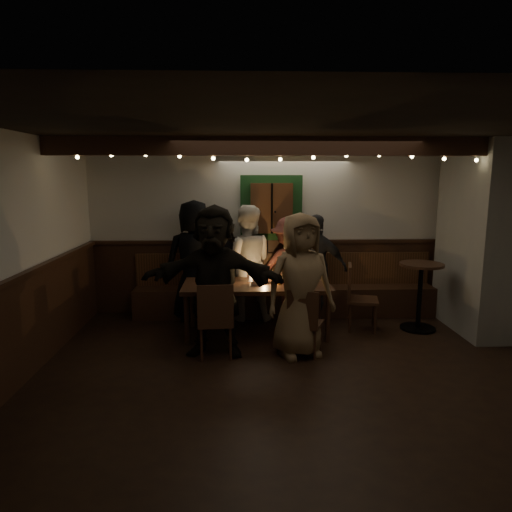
{
  "coord_description": "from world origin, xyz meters",
  "views": [
    {
      "loc": [
        -0.7,
        -4.59,
        2.16
      ],
      "look_at": [
        -0.47,
        1.6,
        1.05
      ],
      "focal_mm": 32.0,
      "sensor_mm": 36.0,
      "label": 1
    }
  ],
  "objects_px": {
    "person_e": "(316,267)",
    "chair_near_right": "(304,319)",
    "high_top": "(420,288)",
    "person_f": "(214,281)",
    "person_c": "(246,263)",
    "person_d": "(289,268)",
    "chair_end": "(356,293)",
    "dining_table": "(256,288)",
    "person_b": "(223,267)",
    "chair_near_left": "(215,317)",
    "person_g": "(300,285)",
    "person_a": "(195,261)"
  },
  "relations": [
    {
      "from": "person_e",
      "to": "chair_near_right",
      "type": "bearing_deg",
      "value": 99.13
    },
    {
      "from": "high_top",
      "to": "person_f",
      "type": "distance_m",
      "value": 2.94
    },
    {
      "from": "person_c",
      "to": "person_e",
      "type": "xyz_separation_m",
      "value": [
        1.06,
        0.04,
        -0.07
      ]
    },
    {
      "from": "person_d",
      "to": "person_f",
      "type": "distance_m",
      "value": 1.72
    },
    {
      "from": "high_top",
      "to": "chair_end",
      "type": "bearing_deg",
      "value": 178.31
    },
    {
      "from": "chair_end",
      "to": "person_f",
      "type": "distance_m",
      "value": 2.12
    },
    {
      "from": "dining_table",
      "to": "person_f",
      "type": "bearing_deg",
      "value": -128.5
    },
    {
      "from": "chair_near_right",
      "to": "chair_end",
      "type": "distance_m",
      "value": 1.28
    },
    {
      "from": "chair_end",
      "to": "dining_table",
      "type": "bearing_deg",
      "value": -174.62
    },
    {
      "from": "high_top",
      "to": "person_e",
      "type": "bearing_deg",
      "value": 155.62
    },
    {
      "from": "chair_end",
      "to": "person_b",
      "type": "xyz_separation_m",
      "value": [
        -1.88,
        0.6,
        0.26
      ]
    },
    {
      "from": "person_b",
      "to": "person_c",
      "type": "xyz_separation_m",
      "value": [
        0.35,
        -0.04,
        0.07
      ]
    },
    {
      "from": "dining_table",
      "to": "person_c",
      "type": "xyz_separation_m",
      "value": [
        -0.13,
        0.68,
        0.21
      ]
    },
    {
      "from": "chair_near_left",
      "to": "person_g",
      "type": "height_order",
      "value": "person_g"
    },
    {
      "from": "chair_near_left",
      "to": "person_e",
      "type": "xyz_separation_m",
      "value": [
        1.45,
        1.56,
        0.27
      ]
    },
    {
      "from": "person_f",
      "to": "person_g",
      "type": "distance_m",
      "value": 1.02
    },
    {
      "from": "chair_near_left",
      "to": "chair_near_right",
      "type": "height_order",
      "value": "chair_near_left"
    },
    {
      "from": "dining_table",
      "to": "person_g",
      "type": "height_order",
      "value": "person_g"
    },
    {
      "from": "chair_near_left",
      "to": "person_b",
      "type": "bearing_deg",
      "value": 88.6
    },
    {
      "from": "person_b",
      "to": "person_g",
      "type": "xyz_separation_m",
      "value": [
        0.96,
        -1.48,
        0.08
      ]
    },
    {
      "from": "chair_near_left",
      "to": "person_a",
      "type": "relative_size",
      "value": 0.51
    },
    {
      "from": "person_b",
      "to": "person_c",
      "type": "relative_size",
      "value": 0.91
    },
    {
      "from": "person_a",
      "to": "person_f",
      "type": "xyz_separation_m",
      "value": [
        0.36,
        -1.35,
        0.01
      ]
    },
    {
      "from": "chair_near_left",
      "to": "person_c",
      "type": "bearing_deg",
      "value": 75.75
    },
    {
      "from": "person_a",
      "to": "person_g",
      "type": "height_order",
      "value": "person_a"
    },
    {
      "from": "dining_table",
      "to": "high_top",
      "type": "xyz_separation_m",
      "value": [
        2.29,
        0.11,
        -0.05
      ]
    },
    {
      "from": "chair_near_left",
      "to": "chair_end",
      "type": "relative_size",
      "value": 0.99
    },
    {
      "from": "person_b",
      "to": "person_d",
      "type": "xyz_separation_m",
      "value": [
        0.99,
        -0.04,
        -0.02
      ]
    },
    {
      "from": "high_top",
      "to": "person_d",
      "type": "bearing_deg",
      "value": 161.76
    },
    {
      "from": "chair_near_right",
      "to": "chair_end",
      "type": "bearing_deg",
      "value": 47.33
    },
    {
      "from": "dining_table",
      "to": "person_e",
      "type": "bearing_deg",
      "value": 37.7
    },
    {
      "from": "dining_table",
      "to": "person_d",
      "type": "bearing_deg",
      "value": 53.19
    },
    {
      "from": "person_c",
      "to": "person_g",
      "type": "height_order",
      "value": "person_g"
    },
    {
      "from": "person_a",
      "to": "person_f",
      "type": "relative_size",
      "value": 0.99
    },
    {
      "from": "high_top",
      "to": "person_c",
      "type": "distance_m",
      "value": 2.5
    },
    {
      "from": "chair_near_right",
      "to": "person_e",
      "type": "relative_size",
      "value": 0.53
    },
    {
      "from": "dining_table",
      "to": "chair_near_left",
      "type": "height_order",
      "value": "chair_near_left"
    },
    {
      "from": "person_c",
      "to": "chair_near_left",
      "type": "bearing_deg",
      "value": 76.98
    },
    {
      "from": "person_a",
      "to": "person_c",
      "type": "height_order",
      "value": "person_a"
    },
    {
      "from": "person_a",
      "to": "person_e",
      "type": "xyz_separation_m",
      "value": [
        1.82,
        0.03,
        -0.11
      ]
    },
    {
      "from": "chair_end",
      "to": "person_e",
      "type": "xyz_separation_m",
      "value": [
        -0.47,
        0.59,
        0.27
      ]
    },
    {
      "from": "person_c",
      "to": "person_g",
      "type": "xyz_separation_m",
      "value": [
        0.62,
        -1.44,
        0.0
      ]
    },
    {
      "from": "person_a",
      "to": "person_e",
      "type": "relative_size",
      "value": 1.14
    },
    {
      "from": "person_d",
      "to": "chair_end",
      "type": "bearing_deg",
      "value": 149.11
    },
    {
      "from": "high_top",
      "to": "person_g",
      "type": "distance_m",
      "value": 2.01
    },
    {
      "from": "dining_table",
      "to": "person_d",
      "type": "distance_m",
      "value": 0.87
    },
    {
      "from": "person_a",
      "to": "person_c",
      "type": "bearing_deg",
      "value": 166.34
    },
    {
      "from": "chair_near_right",
      "to": "chair_near_left",
      "type": "bearing_deg",
      "value": -178.03
    },
    {
      "from": "high_top",
      "to": "person_e",
      "type": "height_order",
      "value": "person_e"
    },
    {
      "from": "person_d",
      "to": "person_g",
      "type": "bearing_deg",
      "value": 90.23
    }
  ]
}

